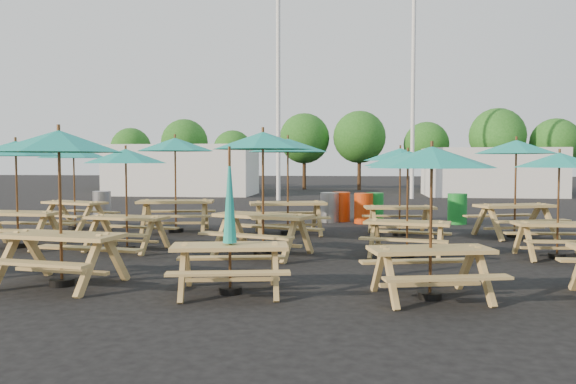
# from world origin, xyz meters

# --- Properties ---
(ground) EXTENTS (120.00, 120.00, 0.00)m
(ground) POSITION_xyz_m (0.00, 0.00, 0.00)
(ground) COLOR black
(ground) RESTS_ON ground
(picnic_unit_1) EXTENTS (2.02, 2.02, 2.35)m
(picnic_unit_1) POSITION_xyz_m (-5.60, -1.32, 2.01)
(picnic_unit_1) COLOR tan
(picnic_unit_1) RESTS_ON ground
(picnic_unit_2) EXTENTS (2.44, 2.44, 2.32)m
(picnic_unit_2) POSITION_xyz_m (-5.96, 1.84, 1.98)
(picnic_unit_2) COLOR tan
(picnic_unit_2) RESTS_ON ground
(picnic_unit_3) EXTENTS (2.23, 2.23, 2.37)m
(picnic_unit_3) POSITION_xyz_m (-2.69, -4.76, 2.03)
(picnic_unit_3) COLOR tan
(picnic_unit_3) RESTS_ON ground
(picnic_unit_4) EXTENTS (2.05, 2.05, 2.16)m
(picnic_unit_4) POSITION_xyz_m (-3.07, -1.41, 1.85)
(picnic_unit_4) COLOR tan
(picnic_unit_4) RESTS_ON ground
(picnic_unit_5) EXTENTS (2.42, 2.42, 2.53)m
(picnic_unit_5) POSITION_xyz_m (-3.03, 1.69, 2.16)
(picnic_unit_5) COLOR tan
(picnic_unit_5) RESTS_ON ground
(picnic_unit_6) EXTENTS (1.88, 1.71, 2.09)m
(picnic_unit_6) POSITION_xyz_m (-0.04, -4.94, 0.86)
(picnic_unit_6) COLOR tan
(picnic_unit_6) RESTS_ON ground
(picnic_unit_7) EXTENTS (2.61, 2.61, 2.49)m
(picnic_unit_7) POSITION_xyz_m (-0.11, -1.70, 2.13)
(picnic_unit_7) COLOR tan
(picnic_unit_7) RESTS_ON ground
(picnic_unit_8) EXTENTS (2.48, 2.48, 2.49)m
(picnic_unit_8) POSITION_xyz_m (-0.02, 1.62, 2.13)
(picnic_unit_8) COLOR tan
(picnic_unit_8) RESTS_ON ground
(picnic_unit_9) EXTENTS (2.10, 2.10, 2.11)m
(picnic_unit_9) POSITION_xyz_m (2.75, -4.91, 1.80)
(picnic_unit_9) COLOR tan
(picnic_unit_9) RESTS_ON ground
(picnic_unit_10) EXTENTS (2.06, 2.06, 2.10)m
(picnic_unit_10) POSITION_xyz_m (2.74, -1.48, 1.80)
(picnic_unit_10) COLOR tan
(picnic_unit_10) RESTS_ON ground
(picnic_unit_11) EXTENTS (2.02, 2.02, 2.23)m
(picnic_unit_11) POSITION_xyz_m (2.83, 1.68, 1.91)
(picnic_unit_11) COLOR tan
(picnic_unit_11) RESTS_ON ground
(picnic_unit_13) EXTENTS (1.81, 1.81, 2.07)m
(picnic_unit_13) POSITION_xyz_m (5.62, -1.30, 1.77)
(picnic_unit_13) COLOR tan
(picnic_unit_13) RESTS_ON ground
(picnic_unit_14) EXTENTS (2.55, 2.55, 2.43)m
(picnic_unit_14) POSITION_xyz_m (5.64, 1.74, 2.08)
(picnic_unit_14) COLOR tan
(picnic_unit_14) RESTS_ON ground
(waste_bin_0) EXTENTS (0.57, 0.57, 0.92)m
(waste_bin_0) POSITION_xyz_m (-6.46, 4.56, 0.46)
(waste_bin_0) COLOR gray
(waste_bin_0) RESTS_ON ground
(waste_bin_1) EXTENTS (0.57, 0.57, 0.92)m
(waste_bin_1) POSITION_xyz_m (0.92, 4.62, 0.46)
(waste_bin_1) COLOR gray
(waste_bin_1) RESTS_ON ground
(waste_bin_2) EXTENTS (0.57, 0.57, 0.92)m
(waste_bin_2) POSITION_xyz_m (1.26, 4.92, 0.46)
(waste_bin_2) COLOR red
(waste_bin_2) RESTS_ON ground
(waste_bin_3) EXTENTS (0.57, 0.57, 0.92)m
(waste_bin_3) POSITION_xyz_m (1.96, 4.43, 0.46)
(waste_bin_3) COLOR red
(waste_bin_3) RESTS_ON ground
(waste_bin_4) EXTENTS (0.57, 0.57, 0.92)m
(waste_bin_4) POSITION_xyz_m (2.28, 4.68, 0.46)
(waste_bin_4) COLOR #178229
(waste_bin_4) RESTS_ON ground
(waste_bin_5) EXTENTS (0.57, 0.57, 0.92)m
(waste_bin_5) POSITION_xyz_m (4.75, 4.60, 0.46)
(waste_bin_5) COLOR #178229
(waste_bin_5) RESTS_ON ground
(mast_0) EXTENTS (0.20, 0.20, 12.00)m
(mast_0) POSITION_xyz_m (-2.00, 14.00, 6.00)
(mast_0) COLOR silver
(mast_0) RESTS_ON ground
(mast_1) EXTENTS (0.20, 0.20, 12.00)m
(mast_1) POSITION_xyz_m (4.50, 16.00, 6.00)
(mast_1) COLOR silver
(mast_1) RESTS_ON ground
(event_tent_0) EXTENTS (8.00, 4.00, 2.80)m
(event_tent_0) POSITION_xyz_m (-8.00, 18.00, 1.40)
(event_tent_0) COLOR silver
(event_tent_0) RESTS_ON ground
(event_tent_1) EXTENTS (7.00, 4.00, 2.60)m
(event_tent_1) POSITION_xyz_m (9.00, 19.00, 1.30)
(event_tent_1) COLOR silver
(event_tent_1) RESTS_ON ground
(tree_0) EXTENTS (2.80, 2.80, 4.24)m
(tree_0) POSITION_xyz_m (-14.07, 25.25, 2.83)
(tree_0) COLOR #382314
(tree_0) RESTS_ON ground
(tree_1) EXTENTS (3.11, 3.11, 4.72)m
(tree_1) POSITION_xyz_m (-9.74, 23.90, 3.15)
(tree_1) COLOR #382314
(tree_1) RESTS_ON ground
(tree_2) EXTENTS (2.59, 2.59, 3.93)m
(tree_2) POSITION_xyz_m (-6.39, 23.65, 2.62)
(tree_2) COLOR #382314
(tree_2) RESTS_ON ground
(tree_3) EXTENTS (3.36, 3.36, 5.09)m
(tree_3) POSITION_xyz_m (-1.75, 24.72, 3.41)
(tree_3) COLOR #382314
(tree_3) RESTS_ON ground
(tree_4) EXTENTS (3.41, 3.41, 5.17)m
(tree_4) POSITION_xyz_m (1.90, 24.26, 3.46)
(tree_4) COLOR #382314
(tree_4) RESTS_ON ground
(tree_5) EXTENTS (2.94, 2.94, 4.45)m
(tree_5) POSITION_xyz_m (6.22, 24.67, 2.97)
(tree_5) COLOR #382314
(tree_5) RESTS_ON ground
(tree_6) EXTENTS (3.38, 3.38, 5.13)m
(tree_6) POSITION_xyz_m (10.23, 22.90, 3.43)
(tree_6) COLOR #382314
(tree_6) RESTS_ON ground
(tree_7) EXTENTS (2.95, 2.95, 4.48)m
(tree_7) POSITION_xyz_m (13.63, 22.92, 2.99)
(tree_7) COLOR #382314
(tree_7) RESTS_ON ground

